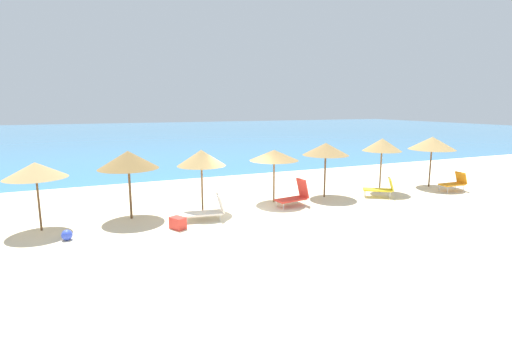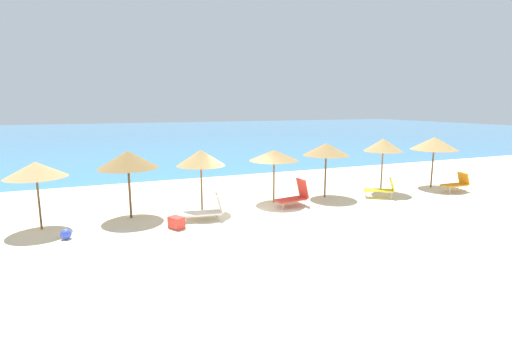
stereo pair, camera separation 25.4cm
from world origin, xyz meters
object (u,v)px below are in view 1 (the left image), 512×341
cooler_box (178,223)px  lounge_chair_2 (208,210)px  beach_umbrella_2 (128,160)px  beach_umbrella_3 (201,158)px  beach_ball (67,235)px  beach_umbrella_6 (382,145)px  beach_umbrella_1 (35,170)px  lounge_chair_1 (455,182)px  lounge_chair_0 (381,188)px  lounge_chair_3 (295,195)px  beach_umbrella_5 (326,149)px  beach_umbrella_4 (274,155)px  beach_umbrella_7 (432,143)px

cooler_box → lounge_chair_2: bearing=25.4°
beach_umbrella_2 → beach_umbrella_3: (2.81, -0.27, -0.04)m
beach_ball → beach_umbrella_6: bearing=6.0°
beach_umbrella_1 → lounge_chair_1: 19.14m
lounge_chair_0 → lounge_chair_3: 4.61m
beach_umbrella_5 → lounge_chair_2: bearing=-167.3°
beach_umbrella_4 → lounge_chair_3: beach_umbrella_4 is taller
beach_umbrella_2 → lounge_chair_3: size_ratio=1.73×
lounge_chair_0 → lounge_chair_3: (-4.60, 0.25, 0.02)m
beach_umbrella_1 → lounge_chair_2: 6.21m
beach_umbrella_1 → beach_umbrella_5: (12.08, 0.31, 0.16)m
beach_umbrella_2 → beach_umbrella_7: bearing=-0.8°
beach_umbrella_1 → beach_umbrella_3: beach_umbrella_3 is taller
beach_ball → cooler_box: (3.62, -0.27, 0.04)m
lounge_chair_0 → cooler_box: size_ratio=2.63×
beach_umbrella_5 → beach_umbrella_2: bearing=-179.7°
lounge_chair_2 → beach_ball: (-4.91, -0.34, -0.21)m
lounge_chair_2 → lounge_chair_3: 4.14m
beach_umbrella_6 → beach_umbrella_7: bearing=-0.6°
lounge_chair_0 → beach_umbrella_6: bearing=-4.2°
lounge_chair_3 → beach_ball: (-9.02, -0.83, -0.30)m
beach_umbrella_1 → lounge_chair_3: beach_umbrella_1 is taller
beach_umbrella_5 → lounge_chair_2: 6.69m
beach_umbrella_1 → lounge_chair_1: bearing=-3.7°
lounge_chair_3 → beach_umbrella_4: bearing=22.9°
beach_umbrella_6 → lounge_chair_2: beach_umbrella_6 is taller
beach_umbrella_7 → lounge_chair_1: 2.36m
beach_umbrella_7 → beach_ball: size_ratio=7.83×
lounge_chair_3 → cooler_box: 5.52m
beach_umbrella_6 → beach_umbrella_5: bearing=175.8°
lounge_chair_0 → lounge_chair_1: (4.48, -0.39, 0.00)m
beach_umbrella_3 → lounge_chair_1: bearing=-5.4°
beach_umbrella_7 → lounge_chair_1: size_ratio=1.97×
beach_umbrella_2 → beach_umbrella_5: 8.99m
beach_umbrella_4 → lounge_chair_0: (5.18, -1.20, -1.73)m
lounge_chair_1 → beach_umbrella_2: bearing=87.1°
beach_umbrella_6 → cooler_box: beach_umbrella_6 is taller
beach_ball → beach_umbrella_5: bearing=8.9°
beach_umbrella_1 → beach_umbrella_2: size_ratio=0.92×
beach_umbrella_7 → cooler_box: (-14.12, -1.76, -2.19)m
lounge_chair_2 → lounge_chair_1: bearing=-83.5°
lounge_chair_1 → beach_umbrella_6: bearing=73.1°
beach_umbrella_4 → beach_ball: 8.86m
beach_umbrella_6 → lounge_chair_0: size_ratio=1.87×
beach_umbrella_3 → beach_umbrella_6: bearing=0.5°
lounge_chair_0 → lounge_chair_3: bearing=120.9°
beach_umbrella_7 → cooler_box: 14.39m
beach_umbrella_7 → lounge_chair_0: 4.64m
lounge_chair_3 → beach_ball: lounge_chair_3 is taller
beach_umbrella_2 → beach_umbrella_5: size_ratio=1.02×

